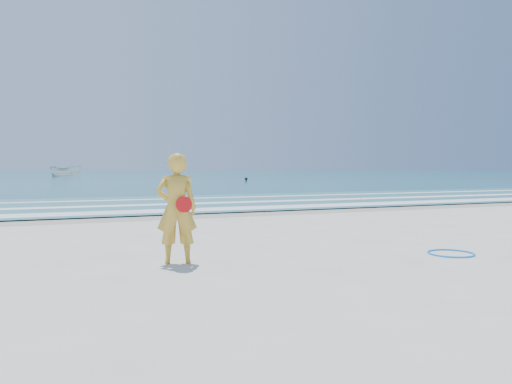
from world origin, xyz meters
name	(u,v)px	position (x,y,z in m)	size (l,w,h in m)	color
ground	(312,267)	(0.00, 0.00, 0.00)	(400.00, 400.00, 0.00)	silver
wet_sand	(180,215)	(0.00, 9.00, 0.00)	(400.00, 2.40, 0.00)	#B2A893
ocean	(74,174)	(0.00, 105.00, 0.02)	(400.00, 190.00, 0.04)	#19727F
shallow	(153,203)	(0.00, 14.00, 0.04)	(400.00, 10.00, 0.01)	#59B7AD
foam_near	(172,211)	(0.00, 10.30, 0.05)	(400.00, 1.40, 0.01)	white
foam_mid	(156,205)	(0.00, 13.20, 0.05)	(400.00, 0.90, 0.01)	white
foam_far	(143,200)	(0.00, 16.50, 0.05)	(400.00, 0.60, 0.01)	white
hoop	(451,253)	(2.93, 0.05, 0.02)	(0.83, 0.83, 0.03)	#0E83FF
boat	(66,171)	(-2.21, 70.09, 0.89)	(1.65, 4.40, 1.70)	silver
buoy	(246,179)	(15.65, 43.90, 0.21)	(0.34, 0.34, 0.34)	black
woman	(177,209)	(-1.95, 1.09, 0.92)	(0.75, 0.57, 1.84)	gold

